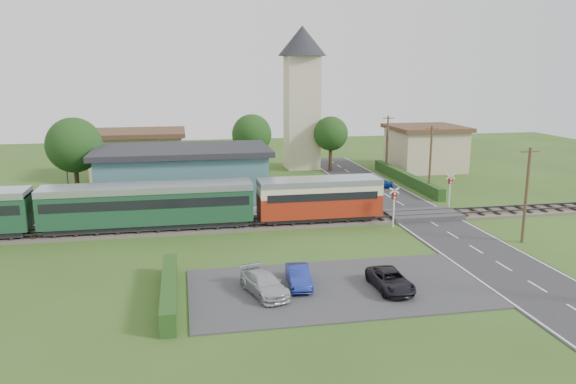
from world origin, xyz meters
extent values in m
plane|color=#2D4C19|center=(0.00, 0.00, 0.00)|extent=(120.00, 120.00, 0.00)
cube|color=#4C443D|center=(0.00, 2.00, 0.10)|extent=(76.00, 3.20, 0.20)
cube|color=#3F3F47|center=(0.00, 1.28, 0.42)|extent=(76.00, 0.08, 0.15)
cube|color=#3F3F47|center=(0.00, 2.72, 0.42)|extent=(76.00, 0.08, 0.15)
cube|color=#28282B|center=(10.00, 0.00, 0.03)|extent=(6.00, 70.00, 0.05)
cube|color=#333335|center=(-1.50, -12.00, 0.04)|extent=(17.00, 9.00, 0.08)
cube|color=#333335|center=(10.00, 2.00, 0.23)|extent=(6.20, 3.40, 0.45)
cube|color=gray|center=(-10.00, 5.20, 0.23)|extent=(30.00, 3.00, 0.45)
cube|color=beige|center=(-18.00, 5.20, 1.65)|extent=(2.00, 2.00, 2.40)
cube|color=#232328|center=(-18.00, 5.20, 2.93)|extent=(2.30, 2.30, 0.15)
cube|color=#377673|center=(-10.00, 11.00, 2.40)|extent=(15.00, 8.00, 4.80)
cube|color=#232328|center=(-10.00, 11.00, 5.05)|extent=(16.00, 9.00, 0.50)
cube|color=#232328|center=(-10.00, 7.06, 1.10)|extent=(1.20, 0.12, 2.20)
cube|color=black|center=(-15.00, 7.06, 2.40)|extent=(1.00, 0.12, 1.20)
cube|color=black|center=(-13.00, 7.06, 2.40)|extent=(1.00, 0.12, 1.20)
cube|color=black|center=(-7.00, 7.06, 2.40)|extent=(1.00, 0.12, 1.20)
cube|color=black|center=(-5.00, 7.06, 2.40)|extent=(1.00, 0.12, 1.20)
cube|color=#232328|center=(0.87, 2.00, 0.59)|extent=(9.00, 2.20, 0.50)
cube|color=maroon|center=(0.87, 2.00, 1.59)|extent=(10.00, 2.80, 1.80)
cube|color=beige|center=(0.87, 2.00, 2.84)|extent=(10.00, 2.82, 0.90)
cube|color=black|center=(0.87, 2.00, 2.49)|extent=(9.00, 2.88, 0.60)
cube|color=#A8B0BC|center=(0.87, 2.00, 3.49)|extent=(10.00, 2.90, 0.45)
cube|color=#232328|center=(-12.73, 2.00, 0.59)|extent=(15.20, 2.20, 0.50)
cube|color=#194229|center=(-12.73, 2.00, 2.09)|extent=(16.00, 2.80, 2.60)
cube|color=black|center=(-12.73, 2.00, 2.49)|extent=(15.40, 2.86, 0.70)
cube|color=#A8B0BC|center=(-12.73, 2.00, 3.49)|extent=(16.00, 2.90, 0.50)
cube|color=beige|center=(5.00, 28.00, 7.00)|extent=(4.00, 4.00, 14.00)
cone|color=#232328|center=(5.00, 28.00, 15.80)|extent=(6.00, 6.00, 3.60)
cube|color=tan|center=(-15.00, 25.00, 2.50)|extent=(10.00, 8.00, 5.00)
cube|color=#472D1E|center=(-15.00, 25.00, 5.25)|extent=(10.80, 8.80, 0.50)
cube|color=tan|center=(20.00, 24.00, 2.50)|extent=(8.00, 8.00, 5.00)
cube|color=#472D1E|center=(20.00, 24.00, 5.25)|extent=(8.80, 8.80, 0.50)
cube|color=#193814|center=(-11.00, -12.00, 0.60)|extent=(0.80, 9.00, 1.20)
cube|color=#193814|center=(14.20, 16.00, 0.60)|extent=(0.80, 18.00, 1.20)
cube|color=#193814|center=(-10.00, 15.50, 0.65)|extent=(22.00, 0.80, 1.30)
cylinder|color=#332316|center=(-20.00, 14.00, 2.06)|extent=(0.44, 0.44, 4.12)
sphere|color=#143311|center=(-20.00, 14.00, 5.40)|extent=(5.20, 5.20, 5.20)
cylinder|color=#332316|center=(-2.00, 23.00, 1.93)|extent=(0.44, 0.44, 3.85)
sphere|color=#143311|center=(-2.00, 23.00, 5.04)|extent=(4.60, 4.60, 4.60)
cylinder|color=#332316|center=(8.00, 25.00, 1.79)|extent=(0.44, 0.44, 3.58)
sphere|color=#143311|center=(8.00, 25.00, 4.68)|extent=(4.20, 4.20, 4.20)
cylinder|color=#473321|center=(14.20, -6.00, 3.50)|extent=(0.22, 0.22, 7.00)
cube|color=#473321|center=(14.20, -6.00, 6.70)|extent=(1.40, 0.10, 0.10)
cylinder|color=#473321|center=(14.20, 10.00, 3.50)|extent=(0.22, 0.22, 7.00)
cube|color=#473321|center=(14.20, 10.00, 6.70)|extent=(1.40, 0.10, 0.10)
cylinder|color=#473321|center=(14.20, 22.00, 3.50)|extent=(0.22, 0.22, 7.00)
cube|color=#473321|center=(14.20, 22.00, 6.70)|extent=(1.40, 0.10, 0.10)
cylinder|color=silver|center=(6.40, -0.40, 1.50)|extent=(0.12, 0.12, 3.00)
cube|color=#232328|center=(6.40, -0.40, 2.60)|extent=(0.35, 0.18, 0.55)
sphere|color=#FF190C|center=(6.40, -0.52, 2.75)|extent=(0.14, 0.14, 0.14)
sphere|color=#FF190C|center=(6.40, -0.52, 2.45)|extent=(0.14, 0.14, 0.14)
cube|color=silver|center=(6.40, -0.40, 3.00)|extent=(0.84, 0.05, 0.55)
cube|color=silver|center=(6.40, -0.40, 3.00)|extent=(0.84, 0.05, 0.55)
cylinder|color=silver|center=(13.60, 4.40, 1.50)|extent=(0.12, 0.12, 3.00)
cube|color=#232328|center=(13.60, 4.40, 2.60)|extent=(0.35, 0.18, 0.55)
sphere|color=#FF190C|center=(13.60, 4.28, 2.75)|extent=(0.14, 0.14, 0.14)
sphere|color=#FF190C|center=(13.60, 4.28, 2.45)|extent=(0.14, 0.14, 0.14)
cube|color=silver|center=(13.60, 4.40, 3.00)|extent=(0.84, 0.05, 0.55)
cube|color=silver|center=(13.60, 4.40, 3.00)|extent=(0.84, 0.05, 0.55)
cylinder|color=#3F3F47|center=(-22.00, 20.00, 2.50)|extent=(0.14, 0.14, 5.00)
sphere|color=orange|center=(-22.00, 20.00, 5.00)|extent=(0.30, 0.30, 0.30)
cylinder|color=#3F3F47|center=(16.00, 27.00, 2.50)|extent=(0.14, 0.14, 5.00)
sphere|color=orange|center=(16.00, 27.00, 5.00)|extent=(0.30, 0.30, 0.30)
imported|color=navy|center=(10.31, 14.08, 0.61)|extent=(3.32, 1.43, 1.12)
imported|color=navy|center=(-3.64, -11.36, 0.66)|extent=(1.48, 3.59, 1.16)
imported|color=#AEB1B6|center=(-5.79, -12.18, 0.68)|extent=(2.78, 4.42, 1.19)
imported|color=black|center=(1.39, -12.87, 0.63)|extent=(1.94, 4.02, 1.10)
imported|color=gray|center=(-4.72, 4.52, 1.35)|extent=(0.71, 0.52, 1.81)
imported|color=gray|center=(-14.78, 5.18, 1.28)|extent=(0.86, 0.97, 1.67)
camera|label=1|loc=(-10.01, -41.41, 12.42)|focal=35.00mm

